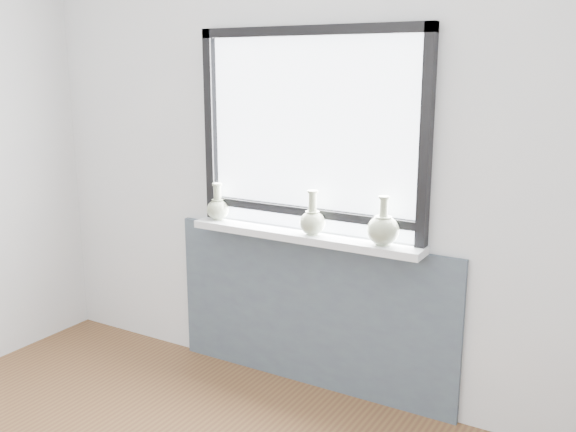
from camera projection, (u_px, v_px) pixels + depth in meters
The scene contains 7 objects.
back_wall at pixel (313, 154), 3.37m from camera, with size 3.60×0.02×2.60m, color silver.
apron_panel at pixel (309, 312), 3.54m from camera, with size 1.70×0.03×0.86m, color #475962.
windowsill at pixel (303, 236), 3.38m from camera, with size 1.32×0.18×0.04m, color white.
window at pixel (310, 128), 3.30m from camera, with size 1.30×0.06×1.05m.
vase_a at pixel (218, 208), 3.64m from camera, with size 0.13×0.13×0.21m.
vase_b at pixel (312, 221), 3.31m from camera, with size 0.14×0.14×0.23m.
vase_c at pixel (383, 229), 3.12m from camera, with size 0.16×0.16×0.24m.
Camera 1 is at (1.59, -1.14, 1.75)m, focal length 40.00 mm.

